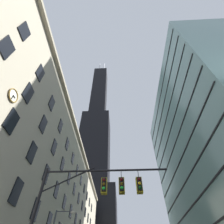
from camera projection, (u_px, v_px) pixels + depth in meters
name	position (u px, v px, depth m)	size (l,w,h in m)	color
station_building	(36.00, 206.00, 34.55)	(15.72, 70.47, 27.71)	#B2A88E
dark_skyscraper	(93.00, 166.00, 100.32)	(27.17, 27.17, 179.03)	black
traffic_signal_mast	(96.00, 197.00, 11.09)	(8.94, 0.63, 8.04)	black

